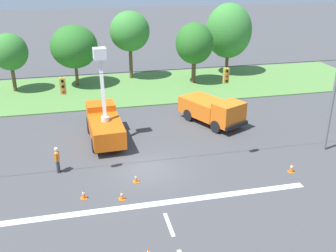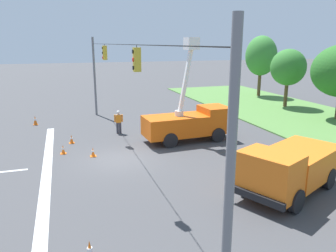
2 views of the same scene
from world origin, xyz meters
The scene contains 16 objects.
ground_plane centered at (0.00, 0.00, 0.00)m, with size 200.00×200.00×0.00m, color #424244.
grass_verge centered at (0.00, 18.00, 0.05)m, with size 56.00×12.00×0.10m, color #517F3D.
lane_markings centered at (0.00, -5.55, 0.00)m, with size 17.60×15.25×0.01m.
signal_gantry centered at (0.03, 0.00, 4.25)m, with size 26.20×0.33×7.20m.
tree_west centered at (-10.55, 19.49, 4.20)m, with size 3.61×3.61×6.09m.
tree_centre centered at (-4.18, 20.12, 4.33)m, with size 4.94×5.32×6.60m.
tree_east centered at (1.99, 21.76, 5.43)m, with size 4.45×4.21×7.67m.
tree_far_east centered at (8.50, 18.37, 4.43)m, with size 4.06×4.29×6.68m.
tree_east_end centered at (13.57, 21.41, 5.13)m, with size 5.41×5.16×8.31m.
utility_truck_bucket_lift centered at (-2.36, 5.32, 1.39)m, with size 2.59×6.33×7.03m.
utility_truck_support_near centered at (6.68, 6.61, 1.22)m, with size 4.75×6.31×2.29m.
road_worker centered at (-5.72, 0.91, 1.00)m, with size 0.30×0.64×1.77m.
traffic_cone_foreground_left centered at (-2.10, -3.18, 0.27)m, with size 0.36×0.36×0.58m.
traffic_cone_foreground_right centered at (8.95, -2.52, 0.36)m, with size 0.36×0.36×0.73m.
traffic_cone_mid_left centered at (-4.23, -2.61, 0.30)m, with size 0.36×0.36×0.62m.
traffic_cone_mid_right centered at (-1.02, -1.47, 0.27)m, with size 0.36×0.36×0.58m.
Camera 1 is at (-3.83, -22.44, 12.58)m, focal length 42.00 mm.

